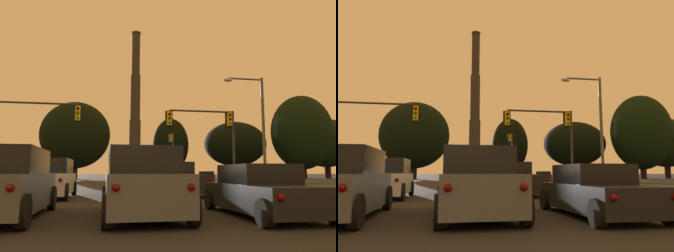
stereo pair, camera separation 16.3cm
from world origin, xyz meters
The scene contains 16 objects.
sedan_right_lane_second centered at (3.45, 6.78, 0.67)m, with size 2.05×4.73×1.43m.
suv_left_lane_front centered at (-3.54, 14.61, 0.90)m, with size 2.14×4.92×1.86m.
pickup_truck_center_lane_front centered at (0.19, 15.19, 0.80)m, with size 2.36×5.56×1.82m.
suv_left_lane_second centered at (-3.48, 7.41, 0.90)m, with size 2.18×4.93×1.86m.
pickup_truck_right_lane_front centered at (3.14, 15.86, 0.80)m, with size 2.23×5.52×1.82m.
suv_center_lane_second centered at (0.12, 7.16, 0.90)m, with size 2.19×4.94×1.86m.
traffic_light_far_right centered at (7.91, 43.68, 4.40)m, with size 0.78×0.50×6.75m.
traffic_light_overhead_left centered at (-6.98, 21.69, 4.72)m, with size 6.46×0.50×6.12m.
traffic_light_overhead_right centered at (6.89, 22.06, 4.60)m, with size 5.56×0.50×6.00m.
street_lamp centered at (8.98, 18.47, 4.76)m, with size 2.87×0.36×7.70m.
smokestack centered at (9.21, 135.92, 24.53)m, with size 7.75×7.75×62.73m.
treeline_far_right centered at (43.48, 59.27, 7.31)m, with size 12.14×10.93×12.35m.
treeline_far_left centered at (23.62, 59.56, 6.81)m, with size 12.31×11.08×11.21m.
treeline_center_left centered at (36.93, 57.52, 9.20)m, with size 12.12×10.91×16.65m.
treeline_left_mid centered at (-7.21, 59.99, 8.05)m, with size 12.67×11.41×14.20m.
treeline_center_right centered at (11.62, 65.09, 6.93)m, with size 7.48×6.73×12.46m.
Camera 1 is at (-0.73, -2.01, 1.19)m, focal length 35.00 mm.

